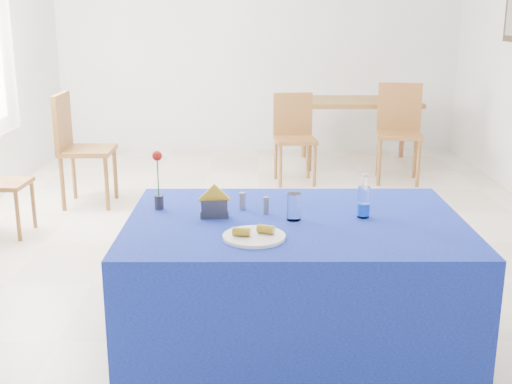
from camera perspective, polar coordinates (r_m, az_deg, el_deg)
floor at (r=4.97m, az=0.44°, el=-4.50°), size 7.00×7.00×0.00m
room_shell at (r=4.67m, az=0.48°, el=16.11°), size 7.00×7.00×7.00m
plate at (r=2.79m, az=-0.17°, el=-3.99°), size 0.27×0.27×0.01m
drinking_glass at (r=3.03m, az=3.40°, el=-1.32°), size 0.07×0.07×0.13m
salt_shaker at (r=3.20m, az=-1.23°, el=-0.79°), size 0.03×0.03×0.08m
pepper_shaker at (r=3.12m, az=0.90°, el=-1.19°), size 0.03×0.03×0.08m
blue_table at (r=3.20m, az=3.40°, el=-8.89°), size 1.60×1.10×0.76m
water_bottle at (r=3.10m, az=9.54°, el=-0.97°), size 0.06×0.06×0.21m
napkin_holder at (r=3.07m, az=-3.73°, el=-1.38°), size 0.15×0.06×0.17m
rose_vase at (r=3.21m, az=-8.69°, el=0.97°), size 0.05×0.05×0.30m
oak_table at (r=7.54m, az=9.16°, el=7.54°), size 1.32×0.85×0.76m
chair_bg_left at (r=6.69m, az=3.40°, el=5.41°), size 0.45×0.45×0.92m
chair_bg_right at (r=6.88m, az=12.60°, el=5.82°), size 0.52×0.52×1.01m
chair_win_b at (r=6.03m, az=-15.66°, el=4.35°), size 0.46×0.46×1.02m
banana_pieces at (r=2.79m, az=-0.18°, el=-3.44°), size 0.19×0.09×0.04m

